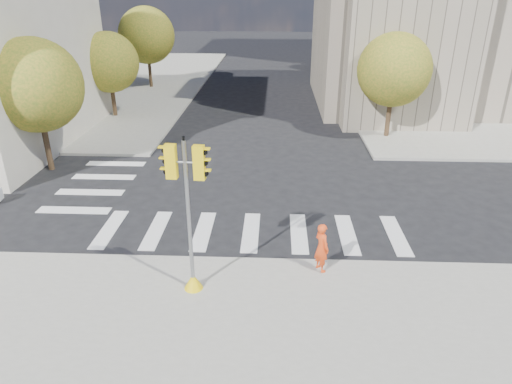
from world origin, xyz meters
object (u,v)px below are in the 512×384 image
photographer (322,247)px  lamp_far (355,31)px  traffic_signal (190,229)px  lamp_near (389,51)px

photographer → lamp_far: bearing=-40.3°
traffic_signal → photographer: bearing=20.6°
lamp_near → lamp_far: size_ratio=1.00×
lamp_near → photographer: bearing=-107.1°
lamp_near → lamp_far: bearing=90.0°
lamp_near → photographer: size_ratio=4.92×
lamp_far → traffic_signal: bearing=-105.9°
photographer → lamp_near: bearing=-47.5°
traffic_signal → lamp_far: bearing=78.2°
lamp_near → photographer: lamp_near is taller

